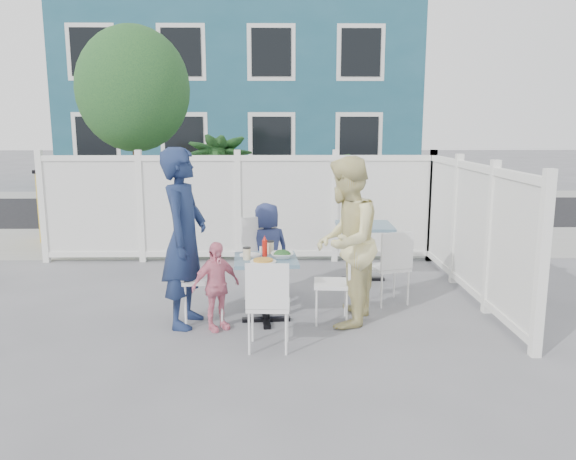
{
  "coord_description": "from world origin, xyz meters",
  "views": [
    {
      "loc": [
        0.71,
        -5.9,
        2.05
      ],
      "look_at": [
        0.81,
        0.15,
        0.9
      ],
      "focal_mm": 35.0,
      "sensor_mm": 36.0,
      "label": 1
    }
  ],
  "objects_px": {
    "spare_table": "(364,237)",
    "chair_left": "(194,269)",
    "woman": "(345,242)",
    "toddler": "(216,286)",
    "boy": "(267,250)",
    "chair_near": "(268,299)",
    "main_table": "(266,273)",
    "man": "(184,238)",
    "chair_right": "(339,276)",
    "utility_cabinet": "(62,207)",
    "chair_back": "(263,253)"
  },
  "relations": [
    {
      "from": "chair_left",
      "to": "toddler",
      "type": "distance_m",
      "value": 0.33
    },
    {
      "from": "chair_left",
      "to": "spare_table",
      "type": "bearing_deg",
      "value": 119.54
    },
    {
      "from": "utility_cabinet",
      "to": "boy",
      "type": "xyz_separation_m",
      "value": [
        3.71,
        -3.35,
        -0.04
      ]
    },
    {
      "from": "chair_left",
      "to": "chair_near",
      "type": "xyz_separation_m",
      "value": [
        0.78,
        -0.77,
        -0.08
      ]
    },
    {
      "from": "main_table",
      "to": "boy",
      "type": "xyz_separation_m",
      "value": [
        -0.01,
        0.9,
        0.04
      ]
    },
    {
      "from": "utility_cabinet",
      "to": "chair_near",
      "type": "height_order",
      "value": "utility_cabinet"
    },
    {
      "from": "utility_cabinet",
      "to": "chair_right",
      "type": "relative_size",
      "value": 1.45
    },
    {
      "from": "spare_table",
      "to": "toddler",
      "type": "xyz_separation_m",
      "value": [
        -1.75,
        -1.78,
        -0.13
      ]
    },
    {
      "from": "chair_right",
      "to": "woman",
      "type": "distance_m",
      "value": 0.39
    },
    {
      "from": "toddler",
      "to": "boy",
      "type": "bearing_deg",
      "value": 30.9
    },
    {
      "from": "chair_right",
      "to": "toddler",
      "type": "bearing_deg",
      "value": 103.58
    },
    {
      "from": "main_table",
      "to": "chair_right",
      "type": "xyz_separation_m",
      "value": [
        0.76,
        -0.01,
        -0.04
      ]
    },
    {
      "from": "chair_right",
      "to": "chair_near",
      "type": "distance_m",
      "value": 1.07
    },
    {
      "from": "man",
      "to": "toddler",
      "type": "distance_m",
      "value": 0.59
    },
    {
      "from": "spare_table",
      "to": "chair_right",
      "type": "bearing_deg",
      "value": -107.63
    },
    {
      "from": "chair_left",
      "to": "man",
      "type": "height_order",
      "value": "man"
    },
    {
      "from": "man",
      "to": "chair_right",
      "type": "bearing_deg",
      "value": -78.9
    },
    {
      "from": "spare_table",
      "to": "boy",
      "type": "distance_m",
      "value": 1.42
    },
    {
      "from": "chair_right",
      "to": "man",
      "type": "xyz_separation_m",
      "value": [
        -1.58,
        -0.05,
        0.42
      ]
    },
    {
      "from": "man",
      "to": "boy",
      "type": "distance_m",
      "value": 1.31
    },
    {
      "from": "toddler",
      "to": "chair_near",
      "type": "bearing_deg",
      "value": -82.74
    },
    {
      "from": "chair_back",
      "to": "spare_table",
      "type": "bearing_deg",
      "value": -172.27
    },
    {
      "from": "man",
      "to": "toddler",
      "type": "xyz_separation_m",
      "value": [
        0.33,
        -0.16,
        -0.46
      ]
    },
    {
      "from": "utility_cabinet",
      "to": "chair_near",
      "type": "relative_size",
      "value": 1.43
    },
    {
      "from": "spare_table",
      "to": "boy",
      "type": "bearing_deg",
      "value": -152.68
    },
    {
      "from": "woman",
      "to": "man",
      "type": "bearing_deg",
      "value": -71.99
    },
    {
      "from": "chair_near",
      "to": "utility_cabinet",
      "type": "bearing_deg",
      "value": 129.33
    },
    {
      "from": "man",
      "to": "woman",
      "type": "distance_m",
      "value": 1.64
    },
    {
      "from": "chair_left",
      "to": "chair_right",
      "type": "distance_m",
      "value": 1.5
    },
    {
      "from": "woman",
      "to": "main_table",
      "type": "bearing_deg",
      "value": -76.77
    },
    {
      "from": "main_table",
      "to": "woman",
      "type": "height_order",
      "value": "woman"
    },
    {
      "from": "main_table",
      "to": "boy",
      "type": "relative_size",
      "value": 0.6
    },
    {
      "from": "chair_left",
      "to": "toddler",
      "type": "bearing_deg",
      "value": 42.57
    },
    {
      "from": "chair_back",
      "to": "chair_near",
      "type": "height_order",
      "value": "chair_back"
    },
    {
      "from": "chair_near",
      "to": "man",
      "type": "bearing_deg",
      "value": 142.26
    },
    {
      "from": "woman",
      "to": "boy",
      "type": "distance_m",
      "value": 1.31
    },
    {
      "from": "woman",
      "to": "chair_left",
      "type": "bearing_deg",
      "value": -73.3
    },
    {
      "from": "chair_near",
      "to": "boy",
      "type": "relative_size",
      "value": 0.75
    },
    {
      "from": "man",
      "to": "woman",
      "type": "xyz_separation_m",
      "value": [
        1.64,
        -0.0,
        -0.05
      ]
    },
    {
      "from": "chair_near",
      "to": "chair_left",
      "type": "bearing_deg",
      "value": 138.05
    },
    {
      "from": "woman",
      "to": "utility_cabinet",
      "type": "bearing_deg",
      "value": -115.56
    },
    {
      "from": "spare_table",
      "to": "chair_left",
      "type": "xyz_separation_m",
      "value": [
        -2.0,
        -1.59,
        -0.01
      ]
    },
    {
      "from": "chair_left",
      "to": "woman",
      "type": "height_order",
      "value": "woman"
    },
    {
      "from": "chair_near",
      "to": "spare_table",
      "type": "bearing_deg",
      "value": 65.33
    },
    {
      "from": "main_table",
      "to": "chair_near",
      "type": "height_order",
      "value": "chair_near"
    },
    {
      "from": "chair_right",
      "to": "chair_left",
      "type": "bearing_deg",
      "value": 94.69
    },
    {
      "from": "chair_right",
      "to": "toddler",
      "type": "height_order",
      "value": "toddler"
    },
    {
      "from": "utility_cabinet",
      "to": "chair_back",
      "type": "bearing_deg",
      "value": -44.11
    },
    {
      "from": "chair_near",
      "to": "woman",
      "type": "height_order",
      "value": "woman"
    },
    {
      "from": "chair_near",
      "to": "chair_right",
      "type": "bearing_deg",
      "value": 50.21
    }
  ]
}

